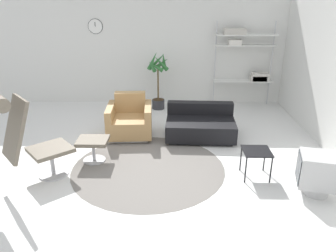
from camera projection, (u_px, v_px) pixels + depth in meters
name	position (u px, v px, depth m)	size (l,w,h in m)	color
ground_plane	(144.00, 160.00, 5.37)	(12.00, 12.00, 0.00)	white
wall_back	(154.00, 46.00, 7.82)	(12.00, 0.09, 2.80)	silver
round_rug	(148.00, 168.00, 5.12)	(2.38, 2.38, 0.01)	slate
lounge_chair	(25.00, 133.00, 4.47)	(1.04, 1.00, 1.35)	#BCBCC1
ottoman	(93.00, 145.00, 5.25)	(0.49, 0.41, 0.38)	#BCBCC1
armchair_red	(130.00, 121.00, 6.23)	(0.87, 0.86, 0.78)	silver
couch_low	(200.00, 125.00, 6.19)	(1.31, 0.93, 0.59)	black
side_table	(257.00, 154.00, 4.75)	(0.40, 0.40, 0.42)	black
crt_television	(319.00, 173.00, 4.35)	(0.60, 0.55, 0.58)	#B7B7B7
potted_plant	(158.00, 80.00, 7.58)	(0.54, 0.54, 1.37)	#333338
shelf_unit	(247.00, 57.00, 7.60)	(1.39, 0.28, 1.98)	#BCBCC1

